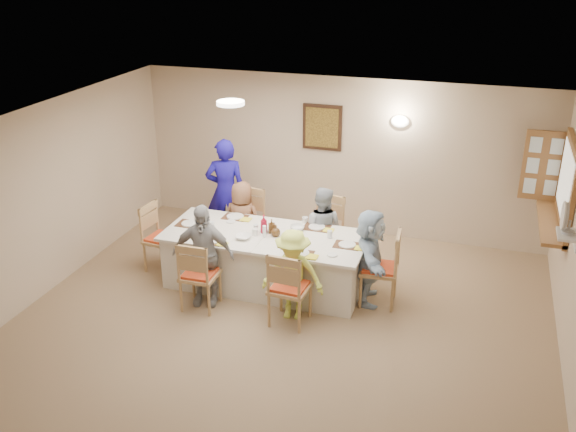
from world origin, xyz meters
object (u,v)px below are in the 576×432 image
(chair_back_right, at_px, (323,233))
(diner_back_left, at_px, (242,221))
(diner_right_end, at_px, (370,257))
(diner_front_right, at_px, (293,275))
(caregiver, at_px, (226,191))
(chair_right_end, at_px, (379,268))
(serving_hatch, at_px, (567,186))
(diner_back_right, at_px, (321,229))
(dining_table, at_px, (266,260))
(chair_back_left, at_px, (245,223))
(chair_left_end, at_px, (163,238))
(chair_front_right, at_px, (290,286))
(diner_front_left, at_px, (203,255))
(condiment_ketchup, at_px, (264,224))
(chair_front_left, at_px, (200,273))
(desk_fan, at_px, (567,222))

(chair_back_right, height_order, diner_back_left, diner_back_left)
(diner_right_end, bearing_deg, diner_front_right, 118.34)
(diner_right_end, relative_size, caregiver, 0.77)
(chair_right_end, bearing_deg, serving_hatch, 111.95)
(serving_hatch, xyz_separation_m, chair_back_right, (-3.12, -0.24, -0.98))
(serving_hatch, bearing_deg, diner_back_right, -173.41)
(dining_table, bearing_deg, serving_hatch, 15.63)
(chair_back_left, bearing_deg, dining_table, -45.64)
(chair_left_end, relative_size, diner_back_right, 0.78)
(chair_back_left, xyz_separation_m, chair_left_end, (-0.95, -0.80, -0.02))
(chair_front_right, xyz_separation_m, caregiver, (-1.65, 1.95, 0.34))
(chair_back_left, distance_m, chair_front_right, 2.00)
(chair_front_right, height_order, diner_back_left, diner_back_left)
(diner_front_left, bearing_deg, serving_hatch, 12.33)
(diner_back_left, distance_m, diner_back_right, 1.20)
(chair_back_right, bearing_deg, condiment_ketchup, -120.33)
(chair_right_end, bearing_deg, diner_front_left, -76.13)
(caregiver, bearing_deg, serving_hatch, 159.00)
(chair_right_end, xyz_separation_m, caregiver, (-2.60, 1.15, 0.33))
(serving_hatch, bearing_deg, diner_front_right, -151.12)
(chair_front_right, xyz_separation_m, diner_back_left, (-1.20, 1.48, 0.10))
(chair_front_left, xyz_separation_m, chair_left_end, (-0.95, 0.80, 0.01))
(chair_back_left, xyz_separation_m, chair_front_left, (0.00, -1.60, -0.02))
(desk_fan, bearing_deg, dining_table, 175.09)
(diner_front_left, relative_size, caregiver, 0.82)
(diner_right_end, xyz_separation_m, caregiver, (-2.47, 1.15, 0.19))
(chair_back_right, distance_m, chair_right_end, 1.24)
(diner_front_right, bearing_deg, diner_right_end, 34.24)
(chair_front_right, bearing_deg, diner_front_left, -1.96)
(chair_front_right, relative_size, diner_right_end, 0.77)
(diner_back_right, height_order, condiment_ketchup, diner_back_right)
(dining_table, relative_size, diner_back_right, 2.17)
(chair_back_left, distance_m, chair_right_end, 2.29)
(diner_right_end, bearing_deg, chair_back_left, 57.07)
(serving_hatch, height_order, diner_front_right, serving_hatch)
(chair_back_left, relative_size, chair_front_left, 1.05)
(diner_right_end, bearing_deg, chair_right_end, -101.32)
(desk_fan, relative_size, diner_back_right, 0.24)
(dining_table, bearing_deg, chair_back_left, 126.87)
(desk_fan, xyz_separation_m, diner_back_right, (-3.01, 0.99, -0.92))
(serving_hatch, distance_m, desk_fan, 1.36)
(diner_front_left, distance_m, diner_front_right, 1.20)
(condiment_ketchup, bearing_deg, dining_table, -52.76)
(diner_back_right, xyz_separation_m, diner_front_left, (-1.20, -1.36, 0.06))
(serving_hatch, relative_size, condiment_ketchup, 5.88)
(serving_hatch, xyz_separation_m, chair_front_right, (-3.12, -1.84, -1.00))
(chair_front_left, height_order, diner_front_left, diner_front_left)
(desk_fan, distance_m, diner_right_end, 2.39)
(diner_front_right, bearing_deg, serving_hatch, 23.46)
(diner_front_right, bearing_deg, chair_left_end, 157.02)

